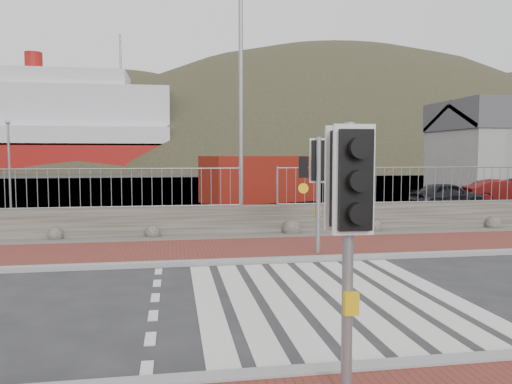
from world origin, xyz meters
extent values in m
plane|color=#28282B|center=(0.00, 0.00, 0.00)|extent=(220.00, 220.00, 0.00)
cube|color=maroon|center=(0.00, 4.50, 0.04)|extent=(40.00, 3.00, 0.08)
cube|color=gray|center=(0.00, -3.00, 0.05)|extent=(40.00, 0.25, 0.12)
cube|color=gray|center=(0.00, 3.00, 0.05)|extent=(40.00, 0.25, 0.12)
cube|color=silver|center=(-2.10, 0.00, 0.01)|extent=(0.42, 5.60, 0.01)
cube|color=silver|center=(-1.50, 0.00, 0.01)|extent=(0.42, 5.60, 0.01)
cube|color=silver|center=(-0.90, 0.00, 0.01)|extent=(0.42, 5.60, 0.01)
cube|color=silver|center=(-0.30, 0.00, 0.01)|extent=(0.42, 5.60, 0.01)
cube|color=silver|center=(0.30, 0.00, 0.01)|extent=(0.42, 5.60, 0.01)
cube|color=silver|center=(0.90, 0.00, 0.01)|extent=(0.42, 5.60, 0.01)
cube|color=silver|center=(1.50, 0.00, 0.01)|extent=(0.42, 5.60, 0.01)
cube|color=silver|center=(2.10, 0.00, 0.01)|extent=(0.42, 5.60, 0.01)
cube|color=#59544C|center=(0.00, 6.50, 0.03)|extent=(40.00, 1.50, 0.06)
cube|color=#48443B|center=(0.00, 7.30, 0.45)|extent=(40.00, 0.60, 0.90)
cylinder|color=gray|center=(-4.80, 7.15, 2.10)|extent=(8.40, 0.04, 0.04)
cylinder|color=gray|center=(-0.60, 7.15, 1.50)|extent=(0.07, 0.07, 1.20)
cylinder|color=gray|center=(4.80, 7.15, 2.10)|extent=(8.40, 0.04, 0.04)
cylinder|color=gray|center=(0.60, 7.15, 1.50)|extent=(0.07, 0.07, 1.20)
cube|color=#4C4C4F|center=(0.00, 27.90, 0.00)|extent=(120.00, 40.00, 0.50)
cube|color=#3F4C54|center=(0.00, 62.90, 0.00)|extent=(220.00, 50.00, 0.05)
cube|color=silver|center=(-18.00, 67.90, 9.00)|extent=(30.00, 12.00, 6.00)
cube|color=silver|center=(-18.00, 67.90, 13.00)|extent=(18.00, 10.00, 2.50)
cylinder|color=maroon|center=(-22.00, 67.90, 15.50)|extent=(2.40, 2.40, 3.00)
cylinder|color=gray|center=(-10.00, 67.90, 17.00)|extent=(0.30, 0.30, 6.00)
ellipsoid|color=#2A301D|center=(-15.00, 87.90, -20.00)|extent=(106.40, 68.40, 76.00)
ellipsoid|color=#2A301D|center=(30.00, 87.90, -26.00)|extent=(140.00, 90.00, 100.00)
cylinder|color=gray|center=(-0.95, -3.61, 1.42)|extent=(0.11, 0.11, 2.84)
cube|color=#E4AF0D|center=(-0.95, -3.61, 1.07)|extent=(0.14, 0.09, 0.22)
cube|color=black|center=(-0.95, -3.61, 2.28)|extent=(0.41, 0.26, 1.07)
sphere|color=#0CE53F|center=(-0.95, -3.61, 1.98)|extent=(0.15, 0.15, 0.15)
cylinder|color=gray|center=(0.88, 3.57, 1.48)|extent=(0.12, 0.12, 2.96)
cube|color=#E4AF0D|center=(0.88, 3.57, 1.11)|extent=(0.16, 0.11, 0.23)
cube|color=black|center=(0.88, 3.57, 2.38)|extent=(0.46, 0.33, 1.11)
sphere|color=#0CE53F|center=(0.88, 3.57, 2.06)|extent=(0.16, 0.16, 0.16)
cube|color=black|center=(0.52, 3.64, 2.22)|extent=(0.26, 0.21, 0.53)
cylinder|color=gray|center=(-0.43, 8.10, 4.04)|extent=(0.14, 0.14, 8.08)
cube|color=maroon|center=(1.83, 17.91, 1.22)|extent=(6.36, 4.36, 2.45)
imported|color=black|center=(10.30, 13.64, 0.60)|extent=(3.64, 1.70, 1.20)
imported|color=#590D0C|center=(13.93, 14.53, 0.63)|extent=(4.01, 2.14, 1.25)
camera|label=1|loc=(-2.67, -8.31, 2.53)|focal=35.00mm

